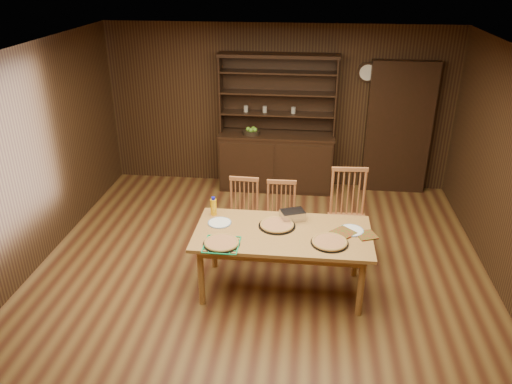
# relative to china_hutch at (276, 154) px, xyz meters

# --- Properties ---
(floor) EXTENTS (6.00, 6.00, 0.00)m
(floor) POSITION_rel_china_hutch_xyz_m (0.00, -2.75, -0.60)
(floor) COLOR brown
(floor) RESTS_ON ground
(room_shell) EXTENTS (6.00, 6.00, 6.00)m
(room_shell) POSITION_rel_china_hutch_xyz_m (0.00, -2.75, 0.98)
(room_shell) COLOR white
(room_shell) RESTS_ON floor
(china_hutch) EXTENTS (1.84, 0.52, 2.17)m
(china_hutch) POSITION_rel_china_hutch_xyz_m (0.00, 0.00, 0.00)
(china_hutch) COLOR black
(china_hutch) RESTS_ON floor
(doorway) EXTENTS (1.00, 0.18, 2.10)m
(doorway) POSITION_rel_china_hutch_xyz_m (1.90, 0.15, 0.45)
(doorway) COLOR black
(doorway) RESTS_ON floor
(wall_clock) EXTENTS (0.30, 0.05, 0.30)m
(wall_clock) POSITION_rel_china_hutch_xyz_m (1.35, 0.20, 1.30)
(wall_clock) COLOR black
(wall_clock) RESTS_ON room_shell
(dining_table) EXTENTS (1.94, 0.97, 0.75)m
(dining_table) POSITION_rel_china_hutch_xyz_m (0.28, -2.80, 0.08)
(dining_table) COLOR #B07A3D
(dining_table) RESTS_ON floor
(chair_left) EXTENTS (0.41, 0.39, 0.97)m
(chair_left) POSITION_rel_china_hutch_xyz_m (-0.28, -1.94, -0.08)
(chair_left) COLOR #B1693C
(chair_left) RESTS_ON floor
(chair_center) EXTENTS (0.40, 0.38, 0.96)m
(chair_center) POSITION_rel_china_hutch_xyz_m (0.21, -1.96, -0.09)
(chair_center) COLOR #B1693C
(chair_center) RESTS_ON floor
(chair_right) EXTENTS (0.50, 0.48, 1.14)m
(chair_right) POSITION_rel_china_hutch_xyz_m (1.04, -1.91, 0.01)
(chair_right) COLOR #B1693C
(chair_right) RESTS_ON floor
(pizza_left) EXTENTS (0.39, 0.39, 0.04)m
(pizza_left) POSITION_rel_china_hutch_xyz_m (-0.34, -3.13, 0.17)
(pizza_left) COLOR black
(pizza_left) RESTS_ON dining_table
(pizza_right) EXTENTS (0.40, 0.40, 0.04)m
(pizza_right) POSITION_rel_china_hutch_xyz_m (0.79, -2.99, 0.17)
(pizza_right) COLOR black
(pizza_right) RESTS_ON dining_table
(pizza_center) EXTENTS (0.42, 0.42, 0.04)m
(pizza_center) POSITION_rel_china_hutch_xyz_m (0.21, -2.68, 0.17)
(pizza_center) COLOR black
(pizza_center) RESTS_ON dining_table
(cooling_rack) EXTENTS (0.47, 0.47, 0.02)m
(cooling_rack) POSITION_rel_china_hutch_xyz_m (-0.34, -3.15, 0.16)
(cooling_rack) COLOR #0CA356
(cooling_rack) RESTS_ON dining_table
(plate_left) EXTENTS (0.27, 0.27, 0.02)m
(plate_left) POSITION_rel_china_hutch_xyz_m (-0.44, -2.68, 0.16)
(plate_left) COLOR white
(plate_left) RESTS_ON dining_table
(plate_right) EXTENTS (0.28, 0.28, 0.02)m
(plate_right) POSITION_rel_china_hutch_xyz_m (1.03, -2.70, 0.16)
(plate_right) COLOR white
(plate_right) RESTS_ON dining_table
(foil_dish) EXTENTS (0.32, 0.27, 0.11)m
(foil_dish) POSITION_rel_china_hutch_xyz_m (0.37, -2.49, 0.21)
(foil_dish) COLOR silver
(foil_dish) RESTS_ON dining_table
(juice_bottle) EXTENTS (0.07, 0.07, 0.22)m
(juice_bottle) POSITION_rel_china_hutch_xyz_m (-0.55, -2.48, 0.26)
(juice_bottle) COLOR #FEB30D
(juice_bottle) RESTS_ON dining_table
(pot_holder_a) EXTENTS (0.26, 0.26, 0.01)m
(pot_holder_a) POSITION_rel_china_hutch_xyz_m (1.18, -2.78, 0.16)
(pot_holder_a) COLOR #AB1317
(pot_holder_a) RESTS_ON dining_table
(pot_holder_b) EXTENTS (0.32, 0.32, 0.02)m
(pot_holder_b) POSITION_rel_china_hutch_xyz_m (0.94, -2.76, 0.16)
(pot_holder_b) COLOR #AB1317
(pot_holder_b) RESTS_ON dining_table
(fruit_bowl) EXTENTS (0.27, 0.27, 0.12)m
(fruit_bowl) POSITION_rel_china_hutch_xyz_m (-0.40, -0.07, 0.39)
(fruit_bowl) COLOR black
(fruit_bowl) RESTS_ON china_hutch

